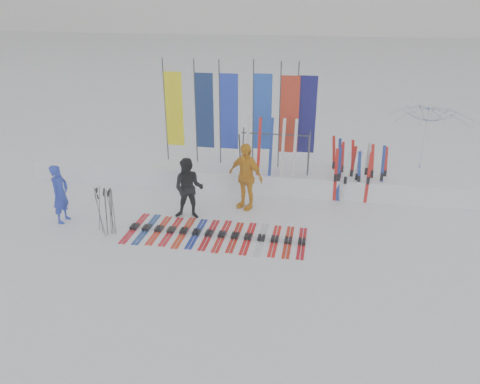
% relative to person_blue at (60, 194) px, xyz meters
% --- Properties ---
extents(ground, '(120.00, 120.00, 0.00)m').
position_rel_person_blue_xyz_m(ground, '(4.45, -1.12, -0.78)').
color(ground, white).
rests_on(ground, ground).
extents(snow_bank, '(14.00, 1.60, 0.60)m').
position_rel_person_blue_xyz_m(snow_bank, '(4.45, 3.48, -0.48)').
color(snow_bank, white).
rests_on(snow_bank, ground).
extents(person_blue, '(0.41, 0.59, 1.57)m').
position_rel_person_blue_xyz_m(person_blue, '(0.00, 0.00, 0.00)').
color(person_blue, '#1D33AE').
rests_on(person_blue, ground).
extents(person_black, '(0.87, 0.70, 1.67)m').
position_rel_person_blue_xyz_m(person_black, '(3.22, 0.82, 0.05)').
color(person_black, black).
rests_on(person_black, ground).
extents(person_yellow, '(1.19, 0.90, 1.88)m').
position_rel_person_blue_xyz_m(person_yellow, '(4.57, 1.73, 0.15)').
color(person_yellow, orange).
rests_on(person_yellow, ground).
extents(tent_canopy, '(3.35, 3.38, 2.41)m').
position_rel_person_blue_xyz_m(tent_canopy, '(9.81, 5.11, 0.42)').
color(tent_canopy, white).
rests_on(tent_canopy, ground).
extents(ski_row, '(4.45, 1.69, 0.07)m').
position_rel_person_blue_xyz_m(ski_row, '(4.12, -0.05, -0.75)').
color(ski_row, red).
rests_on(ski_row, ground).
extents(pole_cluster, '(0.53, 0.58, 1.26)m').
position_rel_person_blue_xyz_m(pole_cluster, '(1.47, -0.42, -0.18)').
color(pole_cluster, '#595B60').
rests_on(pole_cluster, ground).
extents(feather_flags, '(4.65, 0.23, 3.20)m').
position_rel_person_blue_xyz_m(feather_flags, '(4.14, 3.63, 1.46)').
color(feather_flags, '#383A3F').
rests_on(feather_flags, ground).
extents(ski_rack, '(2.04, 0.80, 1.23)m').
position_rel_person_blue_xyz_m(ski_rack, '(5.21, 3.08, 0.60)').
color(ski_rack, '#383A3F').
rests_on(ski_rack, ground).
extents(upright_skis, '(1.58, 1.15, 1.67)m').
position_rel_person_blue_xyz_m(upright_skis, '(7.55, 3.10, 0.00)').
color(upright_skis, navy).
rests_on(upright_skis, ground).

